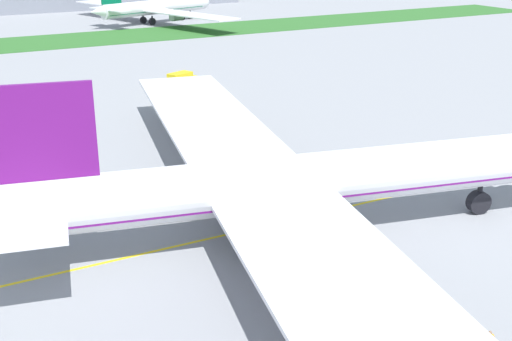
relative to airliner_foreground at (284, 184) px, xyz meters
The scene contains 8 objects.
ground_plane 6.26m from the airliner_foreground, 10.15° to the left, with size 600.00×600.00×0.00m, color gray.
apron_taxi_line 6.96m from the airliner_foreground, 43.90° to the left, with size 280.00×0.36×0.01m, color yellow.
grass_median_strip 124.13m from the airliner_foreground, 88.51° to the left, with size 320.00×24.00×0.10m, color #2D6628.
airliner_foreground is the anchor object (origin of this frame).
ground_crew_marshaller_front 22.39m from the airliner_foreground, 81.90° to the right, with size 0.48×0.52×1.76m.
ground_crew_wingwalker_starboard 13.89m from the airliner_foreground, 136.03° to the left, with size 0.49×0.51×1.74m.
service_truck_baggage_loader 61.18m from the airliner_foreground, 76.20° to the left, with size 6.10×4.29×3.23m.
parked_airliner_far_centre 149.73m from the airliner_foreground, 74.38° to the left, with size 41.86×68.02×13.48m.
Camera 1 is at (-31.67, -48.01, 26.88)m, focal length 46.56 mm.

